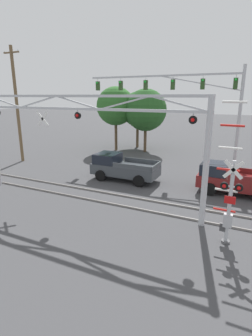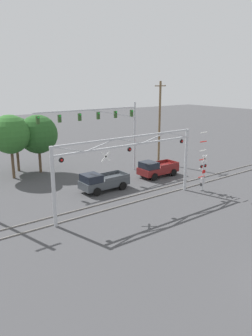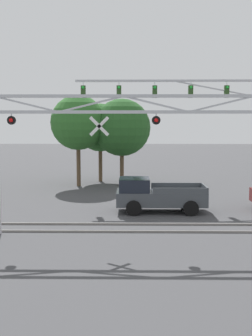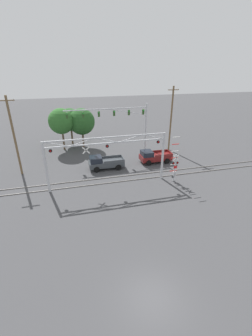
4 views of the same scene
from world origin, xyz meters
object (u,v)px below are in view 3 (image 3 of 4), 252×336
Objects in this scene: crossing_gantry at (156,141)px; pickup_truck_lead at (156,195)px; traffic_signal_span at (214,107)px; background_tree_far_left_verge at (100,128)px; background_tree_far_right_verge at (78,123)px; background_tree_beyond_span at (122,128)px.

crossing_gantry is 5.87m from pickup_truck_lead.
traffic_signal_span is at bearing 47.25° from pickup_truck_lead.
traffic_signal_span is at bearing 64.97° from crossing_gantry.
traffic_signal_span reaches higher than background_tree_far_left_verge.
background_tree_far_right_verge reaches higher than crossing_gantry.
crossing_gantry is at bearing -115.03° from traffic_signal_span.
background_tree_far_left_verge is (-4.06, 12.50, 3.66)m from pickup_truck_lead.
traffic_signal_span is 7.73m from pickup_truck_lead.
traffic_signal_span reaches higher than background_tree_far_right_verge.
pickup_truck_lead is 0.72× the size of background_tree_beyond_span.
background_tree_far_right_verge is at bearing 150.25° from traffic_signal_span.
pickup_truck_lead is at bearing -132.75° from traffic_signal_span.
pickup_truck_lead is at bearing -60.15° from background_tree_far_right_verge.
traffic_signal_span is 2.56× the size of pickup_truck_lead.
background_tree_beyond_span reaches higher than pickup_truck_lead.
pickup_truck_lead is at bearing 86.29° from crossing_gantry.
background_tree_far_left_verge reaches higher than pickup_truck_lead.
background_tree_far_left_verge is 3.18m from background_tree_far_right_verge.
crossing_gantry is at bearing -70.15° from background_tree_far_right_verge.
background_tree_beyond_span is 2.92m from background_tree_far_left_verge.
crossing_gantry is 15.57m from background_tree_far_right_verge.
background_tree_far_right_verge is (-5.59, 9.75, 4.08)m from pickup_truck_lead.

